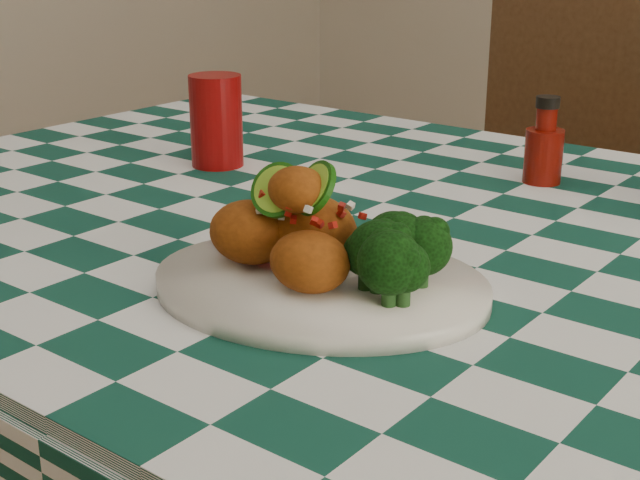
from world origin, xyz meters
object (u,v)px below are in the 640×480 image
Objects in this scene: red_tumbler at (216,121)px; plate at (320,285)px; wooden_chair_left at (497,241)px; fried_chicken_pile at (304,221)px; ketchup_bottle at (545,140)px.

plate is at bearing -34.79° from red_tumbler.
fried_chicken_pile is at bearing -58.13° from wooden_chair_left.
fried_chicken_pile is at bearing -36.04° from red_tumbler.
plate is 2.01× the size of fried_chicken_pile.
fried_chicken_pile is 1.06m from wooden_chair_left.
wooden_chair_left reaches higher than plate.
wooden_chair_left is at bearing 105.74° from fried_chicken_pile.
wooden_chair_left is at bearing 79.08° from red_tumbler.
plate is 0.06m from fried_chicken_pile.
fried_chicken_pile is at bearing -91.84° from ketchup_bottle.
plate is at bearing -89.67° from ketchup_bottle.
ketchup_bottle is 0.64m from wooden_chair_left.
plate is at bearing -57.09° from wooden_chair_left.
red_tumbler is 0.46m from ketchup_bottle.
wooden_chair_left is at bearing 121.85° from ketchup_bottle.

